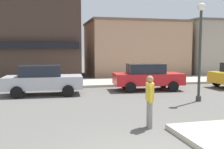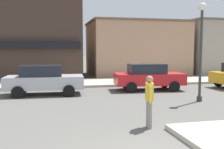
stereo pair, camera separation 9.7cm
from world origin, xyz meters
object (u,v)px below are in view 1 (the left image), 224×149
Objects in this scene: lamp_post at (200,37)px; parked_car_nearest at (43,80)px; pedestrian_crossing_near at (150,100)px; parked_car_second at (147,76)px.

lamp_post is 8.14m from parked_car_nearest.
lamp_post is 2.82× the size of pedestrian_crossing_near.
pedestrian_crossing_near is at bearing -138.49° from lamp_post.
parked_car_nearest is at bearing 153.75° from lamp_post.
parked_car_nearest is 7.55m from pedestrian_crossing_near.
parked_car_second is 7.53m from pedestrian_crossing_near.
parked_car_second is at bearing 2.28° from parked_car_nearest.
parked_car_second is (-1.09, 3.71, -2.15)m from lamp_post.
lamp_post is 5.45m from pedestrian_crossing_near.
lamp_post is at bearing -26.25° from parked_car_nearest.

